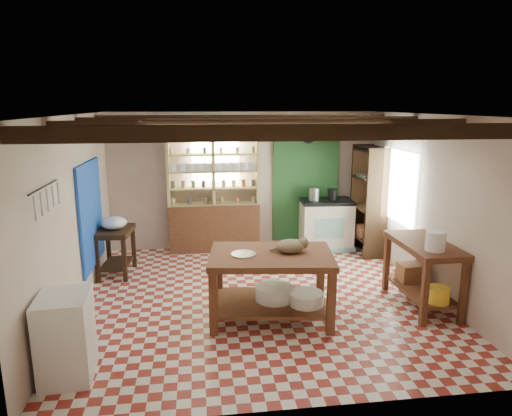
{
  "coord_description": "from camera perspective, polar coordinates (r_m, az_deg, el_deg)",
  "views": [
    {
      "loc": [
        -0.86,
        -6.1,
        2.74
      ],
      "look_at": [
        -0.02,
        0.3,
        1.26
      ],
      "focal_mm": 32.0,
      "sensor_mm": 36.0,
      "label": 1
    }
  ],
  "objects": [
    {
      "name": "floor",
      "position": [
        6.75,
        0.48,
        -11.17
      ],
      "size": [
        5.0,
        5.0,
        0.02
      ],
      "primitive_type": "cube",
      "color": "maroon",
      "rests_on": "ground"
    },
    {
      "name": "ceiling",
      "position": [
        6.16,
        0.53,
        11.58
      ],
      "size": [
        5.0,
        5.0,
        0.02
      ],
      "primitive_type": "cube",
      "color": "#4B4B51",
      "rests_on": "wall_back"
    },
    {
      "name": "wall_back",
      "position": [
        8.76,
        -1.78,
        3.42
      ],
      "size": [
        5.0,
        0.04,
        2.6
      ],
      "primitive_type": "cube",
      "color": "beige",
      "rests_on": "floor"
    },
    {
      "name": "wall_front",
      "position": [
        3.97,
        5.61,
        -8.45
      ],
      "size": [
        5.0,
        0.04,
        2.6
      ],
      "primitive_type": "cube",
      "color": "beige",
      "rests_on": "floor"
    },
    {
      "name": "wall_left",
      "position": [
        6.48,
        -21.97,
        -0.92
      ],
      "size": [
        0.04,
        5.0,
        2.6
      ],
      "primitive_type": "cube",
      "color": "beige",
      "rests_on": "floor"
    },
    {
      "name": "wall_right",
      "position": [
        7.11,
        20.88,
        0.35
      ],
      "size": [
        0.04,
        5.0,
        2.6
      ],
      "primitive_type": "cube",
      "color": "beige",
      "rests_on": "floor"
    },
    {
      "name": "ceiling_beams",
      "position": [
        6.16,
        0.53,
        10.47
      ],
      "size": [
        5.0,
        3.8,
        0.15
      ],
      "primitive_type": "cube",
      "color": "#352112",
      "rests_on": "ceiling"
    },
    {
      "name": "blue_wall_patch",
      "position": [
        7.37,
        -19.93,
        -0.77
      ],
      "size": [
        0.04,
        1.4,
        1.6
      ],
      "primitive_type": "cube",
      "color": "blue",
      "rests_on": "wall_left"
    },
    {
      "name": "green_wall_patch",
      "position": [
        8.95,
        6.24,
        3.23
      ],
      "size": [
        1.3,
        0.04,
        2.3
      ],
      "primitive_type": "cube",
      "color": "#215425",
      "rests_on": "wall_back"
    },
    {
      "name": "window_back",
      "position": [
        8.65,
        -5.1,
        5.93
      ],
      "size": [
        0.9,
        0.02,
        0.8
      ],
      "primitive_type": "cube",
      "color": "white",
      "rests_on": "wall_back"
    },
    {
      "name": "window_right",
      "position": [
        7.96,
        17.44,
        2.6
      ],
      "size": [
        0.02,
        1.3,
        1.2
      ],
      "primitive_type": "cube",
      "color": "white",
      "rests_on": "wall_right"
    },
    {
      "name": "utensil_rail",
      "position": [
        5.23,
        -24.92,
        1.1
      ],
      "size": [
        0.06,
        0.9,
        0.28
      ],
      "primitive_type": "cube",
      "color": "black",
      "rests_on": "wall_left"
    },
    {
      "name": "pot_rack",
      "position": [
        8.44,
        7.07,
        8.99
      ],
      "size": [
        0.86,
        0.12,
        0.36
      ],
      "primitive_type": "cube",
      "color": "black",
      "rests_on": "ceiling"
    },
    {
      "name": "shelving_unit",
      "position": [
        8.57,
        -5.31,
        1.8
      ],
      "size": [
        1.7,
        0.34,
        2.2
      ],
      "primitive_type": "cube",
      "color": "tan",
      "rests_on": "floor"
    },
    {
      "name": "tall_rack",
      "position": [
        8.68,
        13.87,
        0.94
      ],
      "size": [
        0.4,
        0.86,
        2.0
      ],
      "primitive_type": "cube",
      "color": "#352112",
      "rests_on": "floor"
    },
    {
      "name": "work_table",
      "position": [
        5.99,
        1.88,
        -9.72
      ],
      "size": [
        1.67,
        1.22,
        0.88
      ],
      "primitive_type": "cube",
      "rotation": [
        0.0,
        0.0,
        -0.13
      ],
      "color": "brown",
      "rests_on": "floor"
    },
    {
      "name": "stove",
      "position": [
        8.9,
        8.73,
        -1.99
      ],
      "size": [
        1.01,
        0.71,
        0.96
      ],
      "primitive_type": "cube",
      "rotation": [
        0.0,
        0.0,
        -0.05
      ],
      "color": "white",
      "rests_on": "floor"
    },
    {
      "name": "prep_table",
      "position": [
        7.81,
        -17.1,
        -5.24
      ],
      "size": [
        0.59,
        0.81,
        0.77
      ],
      "primitive_type": "cube",
      "rotation": [
        0.0,
        0.0,
        -0.09
      ],
      "color": "#352112",
      "rests_on": "floor"
    },
    {
      "name": "white_cabinet",
      "position": [
        5.16,
        -22.68,
        -14.64
      ],
      "size": [
        0.53,
        0.62,
        0.89
      ],
      "primitive_type": "cube",
      "rotation": [
        0.0,
        0.0,
        0.06
      ],
      "color": "white",
      "rests_on": "floor"
    },
    {
      "name": "right_counter",
      "position": [
        6.73,
        20.05,
        -7.75
      ],
      "size": [
        0.64,
        1.28,
        0.91
      ],
      "primitive_type": "cube",
      "rotation": [
        0.0,
        0.0,
        0.0
      ],
      "color": "brown",
      "rests_on": "floor"
    },
    {
      "name": "cat",
      "position": [
        5.87,
        4.35,
        -4.75
      ],
      "size": [
        0.39,
        0.3,
        0.17
      ],
      "primitive_type": "ellipsoid",
      "rotation": [
        0.0,
        0.0,
        0.05
      ],
      "color": "#938155",
      "rests_on": "work_table"
    },
    {
      "name": "steel_tray",
      "position": [
        5.78,
        -1.56,
        -5.79
      ],
      "size": [
        0.36,
        0.36,
        0.02
      ],
      "primitive_type": "cylinder",
      "rotation": [
        0.0,
        0.0,
        -0.13
      ],
      "color": "#AEAEB6",
      "rests_on": "work_table"
    },
    {
      "name": "basin_large",
      "position": [
        6.08,
        2.33,
        -10.56
      ],
      "size": [
        0.57,
        0.57,
        0.18
      ],
      "primitive_type": "cylinder",
      "rotation": [
        0.0,
        0.0,
        -0.13
      ],
      "color": "white",
      "rests_on": "work_table"
    },
    {
      "name": "basin_small",
      "position": [
        5.98,
        6.3,
        -11.17
      ],
      "size": [
        0.5,
        0.5,
        0.16
      ],
      "primitive_type": "cylinder",
      "rotation": [
        0.0,
        0.0,
        -0.13
      ],
      "color": "white",
      "rests_on": "work_table"
    },
    {
      "name": "kettle_left",
      "position": [
        8.71,
        7.26,
        1.76
      ],
      "size": [
        0.21,
        0.21,
        0.24
      ],
      "primitive_type": "cylinder",
      "rotation": [
        0.0,
        0.0,
        -0.05
      ],
      "color": "#AEAEB6",
      "rests_on": "stove"
    },
    {
      "name": "kettle_right",
      "position": [
        8.79,
        9.49,
        1.7
      ],
      "size": [
        0.18,
        0.18,
        0.21
      ],
      "primitive_type": "cylinder",
      "rotation": [
        0.0,
        0.0,
        -0.05
      ],
      "color": "black",
      "rests_on": "stove"
    },
    {
      "name": "enamel_bowl",
      "position": [
        7.68,
        -17.34,
        -1.77
      ],
      "size": [
        0.44,
        0.44,
        0.2
      ],
      "primitive_type": "ellipsoid",
      "rotation": [
        0.0,
        0.0,
        -0.09
      ],
      "color": "white",
      "rests_on": "prep_table"
    },
    {
      "name": "white_bucket",
      "position": [
        6.24,
        21.52,
        -3.85
      ],
      "size": [
        0.25,
        0.25,
        0.25
      ],
      "primitive_type": "cylinder",
      "rotation": [
        0.0,
        0.0,
        0.0
      ],
      "color": "white",
      "rests_on": "right_counter"
    },
    {
      "name": "wicker_basket",
      "position": [
        7.01,
        18.87,
        -7.6
      ],
      "size": [
        0.36,
        0.29,
        0.25
      ],
      "primitive_type": "cube",
      "rotation": [
        0.0,
        0.0,
        0.0
      ],
      "color": "#955F3C",
      "rests_on": "right_counter"
    },
    {
      "name": "yellow_tub",
      "position": [
        6.41,
        21.84,
        -10.03
      ],
      "size": [
        0.28,
        0.28,
        0.21
      ],
      "primitive_type": "cylinder",
      "rotation": [
        0.0,
        0.0,
        0.0
      ],
      "color": "yellow",
      "rests_on": "right_counter"
    }
  ]
}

